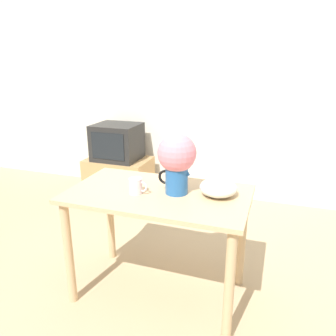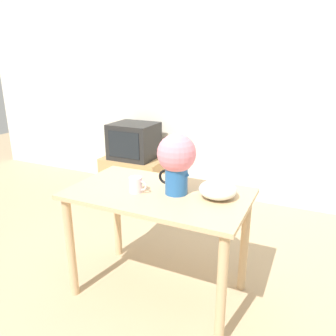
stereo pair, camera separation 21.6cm
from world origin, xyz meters
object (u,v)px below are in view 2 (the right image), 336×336
Objects in this scene: white_bowl at (218,190)px; tv_set at (134,141)px; flower_vase at (176,159)px; coffee_mug at (136,185)px.

white_bowl is 0.45× the size of tv_set.
white_bowl is (0.27, 0.05, -0.18)m from flower_vase.
flower_vase reaches higher than tv_set.
tv_set is (-1.03, 1.68, -0.16)m from coffee_mug.
white_bowl reaches higher than coffee_mug.
tv_set is at bearing 128.91° from flower_vase.
white_bowl is at bearing 9.47° from flower_vase.
white_bowl is (0.52, 0.14, 0.00)m from coffee_mug.
coffee_mug is at bearing -164.71° from white_bowl.
flower_vase is 3.17× the size of coffee_mug.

